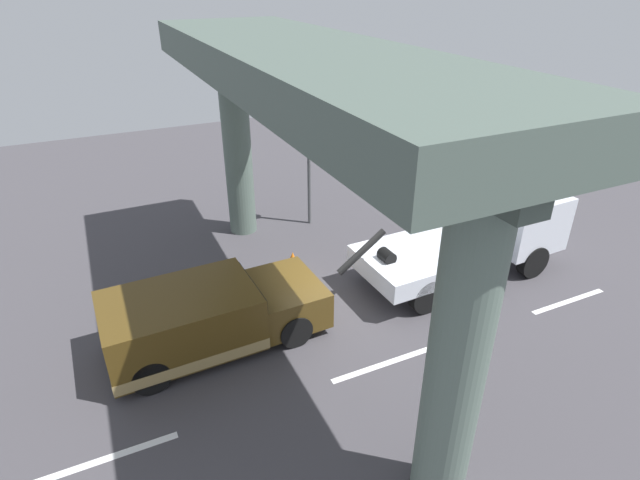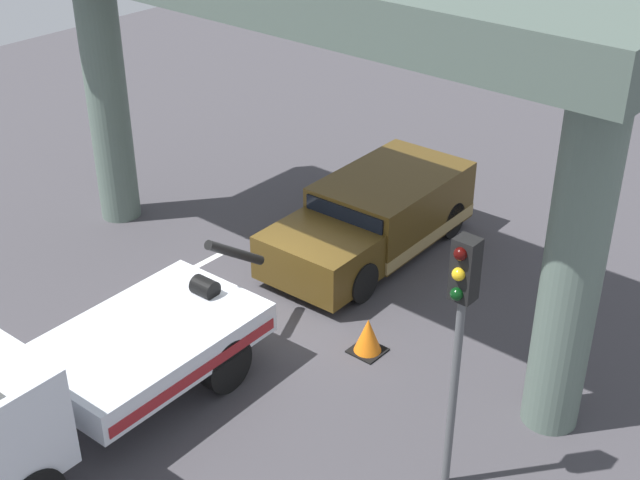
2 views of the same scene
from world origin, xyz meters
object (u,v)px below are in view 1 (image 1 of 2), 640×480
at_px(tow_truck_white, 480,234).
at_px(traffic_light_far, 505,112).
at_px(towed_van_green, 207,318).
at_px(traffic_cone_orange, 293,263).
at_px(traffic_light_near, 309,141).

bearing_deg(tow_truck_white, traffic_light_far, 44.02).
distance_m(towed_van_green, traffic_light_far, 14.58).
bearing_deg(towed_van_green, tow_truck_white, 0.21).
xyz_separation_m(tow_truck_white, traffic_cone_orange, (-5.12, 2.16, -0.87)).
distance_m(tow_truck_white, traffic_light_near, 6.30).
relative_size(towed_van_green, traffic_cone_orange, 7.50).
bearing_deg(traffic_cone_orange, traffic_light_far, 15.60).
relative_size(traffic_light_near, traffic_light_far, 0.98).
distance_m(traffic_light_near, traffic_light_far, 8.50).
height_order(tow_truck_white, traffic_light_near, traffic_light_near).
height_order(tow_truck_white, traffic_cone_orange, tow_truck_white).
relative_size(traffic_light_near, traffic_cone_orange, 5.97).
relative_size(traffic_light_far, traffic_cone_orange, 6.09).
height_order(traffic_light_near, traffic_light_far, traffic_light_far).
bearing_deg(traffic_light_far, traffic_cone_orange, -164.40).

